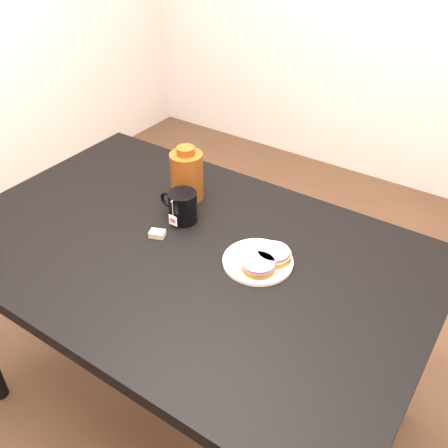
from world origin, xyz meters
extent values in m
plane|color=brown|center=(0.00, 0.00, 0.00)|extent=(4.00, 4.00, 0.00)
cube|color=black|center=(0.00, 0.00, 0.73)|extent=(1.40, 0.90, 0.04)
cylinder|color=black|center=(-0.64, 0.39, 0.35)|extent=(0.06, 0.06, 0.71)
cylinder|color=black|center=(0.64, 0.39, 0.35)|extent=(0.06, 0.06, 0.71)
cylinder|color=white|center=(0.21, 0.06, 0.76)|extent=(0.20, 0.20, 0.01)
torus|color=white|center=(0.21, 0.06, 0.76)|extent=(0.19, 0.19, 0.01)
cylinder|color=brown|center=(0.24, 0.09, 0.77)|extent=(0.10, 0.10, 0.02)
cylinder|color=#9677A1|center=(0.24, 0.09, 0.78)|extent=(0.09, 0.09, 0.01)
cylinder|color=brown|center=(0.23, 0.02, 0.77)|extent=(0.13, 0.13, 0.02)
cylinder|color=#9677A1|center=(0.23, 0.02, 0.78)|extent=(0.13, 0.13, 0.01)
cylinder|color=black|center=(-0.09, 0.10, 0.80)|extent=(0.09, 0.09, 0.10)
cylinder|color=black|center=(-0.09, 0.10, 0.84)|extent=(0.08, 0.08, 0.00)
torus|color=black|center=(-0.15, 0.10, 0.80)|extent=(0.05, 0.01, 0.05)
cylinder|color=beige|center=(-0.09, 0.06, 0.82)|extent=(0.00, 0.00, 0.05)
cube|color=white|center=(-0.09, 0.06, 0.78)|extent=(0.03, 0.00, 0.03)
cube|color=#C6B793|center=(-0.10, -0.01, 0.76)|extent=(0.05, 0.05, 0.02)
cylinder|color=#58240B|center=(-0.16, 0.22, 0.83)|extent=(0.13, 0.13, 0.16)
cylinder|color=#58240B|center=(-0.16, 0.22, 0.92)|extent=(0.06, 0.06, 0.02)
camera|label=1|loc=(0.73, -0.88, 1.65)|focal=40.00mm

